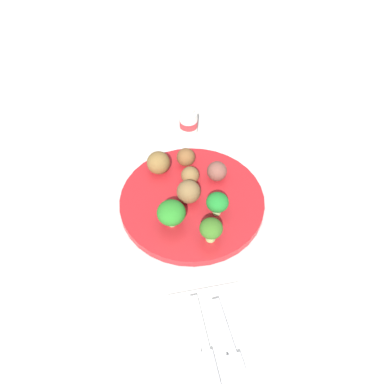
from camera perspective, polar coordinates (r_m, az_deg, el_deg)
ground_plane at (r=0.79m, az=0.00°, el=-1.68°), size 4.00×4.00×0.00m
plate at (r=0.78m, az=0.00°, el=-1.32°), size 0.28×0.28×0.02m
broccoli_floret_front_right at (r=0.70m, az=2.71°, el=-5.26°), size 0.04×0.04×0.05m
broccoli_floret_back_left at (r=0.72m, az=-2.95°, el=-2.98°), size 0.05×0.05×0.05m
broccoli_floret_back_right at (r=0.73m, az=3.62°, el=-1.53°), size 0.04×0.04×0.05m
meatball_center at (r=0.79m, az=-0.27°, el=2.38°), size 0.04×0.04×0.04m
meatball_mid_right at (r=0.83m, az=-0.88°, el=4.95°), size 0.04×0.04×0.04m
meatball_back_right at (r=0.81m, az=-4.78°, el=4.15°), size 0.05×0.05×0.05m
meatball_near_rim at (r=0.76m, az=-0.49°, el=0.06°), size 0.05×0.05×0.05m
meatball_far_rim at (r=0.80m, az=3.55°, el=2.96°), size 0.04×0.04×0.04m
napkin at (r=0.66m, az=3.29°, el=-19.99°), size 0.17×0.12×0.01m
fork at (r=0.65m, az=5.16°, el=-20.12°), size 0.12×0.02×0.01m
knife at (r=0.65m, az=1.83°, el=-20.74°), size 0.15×0.02×0.01m
yogurt_bottle at (r=0.92m, az=-0.49°, el=9.94°), size 0.04×0.04×0.07m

